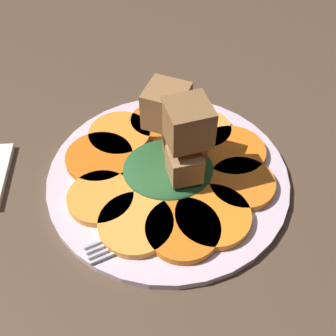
% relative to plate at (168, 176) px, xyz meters
% --- Properties ---
extents(table_slab, '(1.20, 1.20, 0.02)m').
position_rel_plate_xyz_m(table_slab, '(0.00, 0.00, -0.02)').
color(table_slab, '#4C3828').
rests_on(table_slab, ground).
extents(plate, '(0.30, 0.30, 0.01)m').
position_rel_plate_xyz_m(plate, '(0.00, 0.00, 0.00)').
color(plate, silver).
rests_on(plate, table_slab).
extents(carrot_slice_0, '(0.08, 0.08, 0.01)m').
position_rel_plate_xyz_m(carrot_slice_0, '(0.01, -0.09, 0.01)').
color(carrot_slice_0, orange).
rests_on(carrot_slice_0, plate).
extents(carrot_slice_1, '(0.09, 0.09, 0.01)m').
position_rel_plate_xyz_m(carrot_slice_1, '(0.05, -0.07, 0.01)').
color(carrot_slice_1, orange).
rests_on(carrot_slice_1, plate).
extents(carrot_slice_2, '(0.08, 0.08, 0.01)m').
position_rel_plate_xyz_m(carrot_slice_2, '(0.09, -0.03, 0.01)').
color(carrot_slice_2, orange).
rests_on(carrot_slice_2, plate).
extents(carrot_slice_3, '(0.09, 0.09, 0.01)m').
position_rel_plate_xyz_m(carrot_slice_3, '(0.08, 0.03, 0.01)').
color(carrot_slice_3, orange).
rests_on(carrot_slice_3, plate).
extents(carrot_slice_4, '(0.08, 0.08, 0.01)m').
position_rel_plate_xyz_m(carrot_slice_4, '(0.05, 0.07, 0.01)').
color(carrot_slice_4, '#F99438').
rests_on(carrot_slice_4, plate).
extents(carrot_slice_5, '(0.07, 0.07, 0.01)m').
position_rel_plate_xyz_m(carrot_slice_5, '(-0.01, 0.09, 0.01)').
color(carrot_slice_5, orange).
rests_on(carrot_slice_5, plate).
extents(carrot_slice_6, '(0.08, 0.08, 0.01)m').
position_rel_plate_xyz_m(carrot_slice_6, '(-0.06, 0.07, 0.01)').
color(carrot_slice_6, orange).
rests_on(carrot_slice_6, plate).
extents(carrot_slice_7, '(0.09, 0.09, 0.01)m').
position_rel_plate_xyz_m(carrot_slice_7, '(-0.09, 0.03, 0.01)').
color(carrot_slice_7, '#D66114').
rests_on(carrot_slice_7, plate).
extents(carrot_slice_8, '(0.08, 0.08, 0.01)m').
position_rel_plate_xyz_m(carrot_slice_8, '(-0.08, -0.04, 0.01)').
color(carrot_slice_8, orange).
rests_on(carrot_slice_8, plate).
extents(carrot_slice_9, '(0.08, 0.08, 0.01)m').
position_rel_plate_xyz_m(carrot_slice_9, '(-0.04, -0.08, 0.01)').
color(carrot_slice_9, '#F99438').
rests_on(carrot_slice_9, plate).
extents(center_pile, '(0.11, 0.11, 0.11)m').
position_rel_plate_xyz_m(center_pile, '(0.01, 0.00, 0.05)').
color(center_pile, '#235128').
rests_on(center_pile, plate).
extents(fork, '(0.18, 0.09, 0.00)m').
position_rel_plate_xyz_m(fork, '(-0.01, -0.08, 0.01)').
color(fork, '#B2B2B7').
rests_on(fork, plate).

